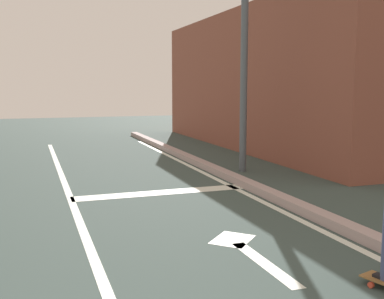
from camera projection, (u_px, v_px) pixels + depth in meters
name	position (u px, v px, depth m)	size (l,w,h in m)	color
lane_line_center	(84.00, 234.00, 6.13)	(0.12, 20.00, 0.01)	silver
lane_line_curbside	(286.00, 213.00, 7.12)	(0.12, 20.00, 0.01)	silver
stop_bar	(160.00, 193.00, 8.51)	(3.17, 0.40, 0.01)	silver
lane_arrow_stem	(264.00, 263.00, 5.11)	(0.16, 1.40, 0.01)	silver
lane_arrow_head	(232.00, 239.00, 5.90)	(0.56, 0.44, 0.01)	silver
curb_strip	(300.00, 207.00, 7.20)	(0.24, 24.00, 0.14)	#A59291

